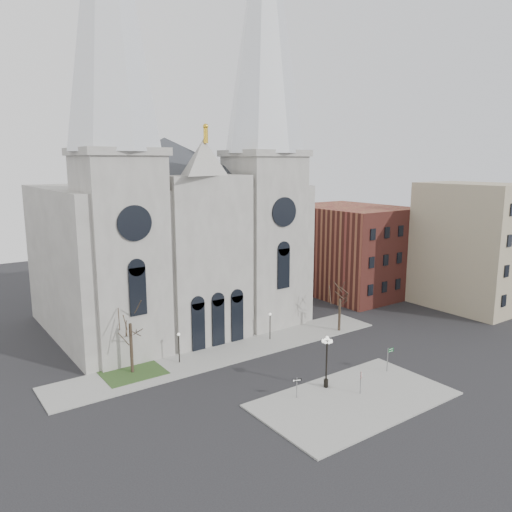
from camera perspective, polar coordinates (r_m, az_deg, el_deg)
ground at (r=48.68m, az=4.23°, el=-14.86°), size 160.00×160.00×0.00m
sidewalk_near at (r=47.27m, az=11.17°, el=-15.77°), size 18.00×10.00×0.14m
sidewalk_far at (r=56.81m, az=-3.00°, el=-10.89°), size 40.00×6.00×0.14m
grass_patch at (r=53.07m, az=-13.93°, el=-12.81°), size 6.00×5.00×0.18m
cathedral at (r=63.18m, az=-9.03°, el=8.33°), size 33.00×26.66×54.00m
bg_building_brick at (r=81.74m, az=10.65°, el=0.71°), size 14.00×18.00×14.00m
bg_building_tan at (r=78.11m, az=23.31°, el=1.04°), size 10.00×14.00×18.00m
tree_left at (r=51.15m, az=-14.21°, el=-7.15°), size 3.20×3.20×7.50m
tree_right at (r=62.93m, az=9.59°, el=-4.64°), size 3.20×3.20×6.00m
ped_lamp_left at (r=53.66m, az=-8.81°, el=-9.76°), size 0.32×0.32×3.26m
ped_lamp_right at (r=59.64m, az=1.62°, el=-7.50°), size 0.32×0.32×3.26m
stop_sign at (r=47.58m, az=11.88°, el=-13.42°), size 0.74×0.32×2.19m
globe_lamp at (r=47.69m, az=8.08°, el=-11.16°), size 1.39×1.39×5.04m
one_way_sign at (r=46.17m, az=4.69°, el=-14.36°), size 0.79×0.36×1.91m
street_name_sign at (r=52.95m, az=14.87°, el=-11.16°), size 0.79×0.12×2.47m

